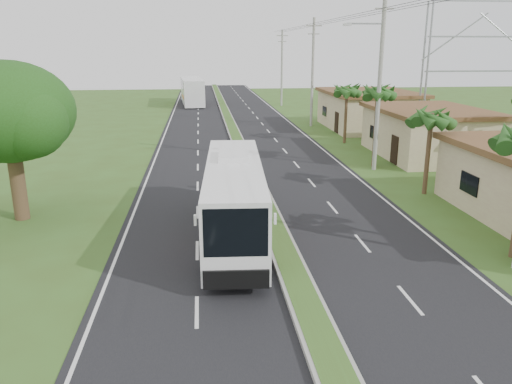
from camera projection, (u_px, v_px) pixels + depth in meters
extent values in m
plane|color=#3A531E|center=(306.00, 306.00, 16.09)|extent=(180.00, 180.00, 0.00)
cube|color=black|center=(248.00, 166.00, 35.19)|extent=(14.00, 160.00, 0.02)
cube|color=gray|center=(248.00, 165.00, 35.16)|extent=(1.20, 160.00, 0.17)
cube|color=#3A531E|center=(248.00, 164.00, 35.14)|extent=(0.95, 160.00, 0.02)
cube|color=silver|center=(151.00, 169.00, 34.48)|extent=(0.12, 160.00, 0.01)
cube|color=silver|center=(340.00, 164.00, 35.90)|extent=(0.12, 160.00, 0.01)
cube|color=tan|center=(427.00, 134.00, 38.11)|extent=(7.00, 10.00, 3.35)
cube|color=brown|center=(429.00, 110.00, 37.60)|extent=(7.60, 10.60, 0.32)
cube|color=tan|center=(368.00, 111.00, 51.46)|extent=(8.00, 11.00, 3.50)
cube|color=brown|center=(369.00, 92.00, 50.93)|extent=(8.60, 11.60, 0.32)
cylinder|color=#473321|center=(428.00, 154.00, 27.91)|extent=(0.26, 0.26, 4.60)
cylinder|color=#473321|center=(376.00, 128.00, 34.41)|extent=(0.26, 0.26, 5.40)
cylinder|color=#473321|center=(346.00, 116.00, 43.14)|extent=(0.26, 0.26, 4.80)
cylinder|color=#473321|center=(17.00, 179.00, 23.82)|extent=(0.70, 0.70, 4.00)
ellipsoid|color=#1F4312|center=(8.00, 112.00, 22.93)|extent=(6.00, 6.00, 4.68)
sphere|color=#1F4312|center=(29.00, 121.00, 22.18)|extent=(3.40, 3.40, 3.40)
cylinder|color=gray|center=(380.00, 80.00, 32.51)|extent=(0.28, 0.28, 12.00)
cube|color=gray|center=(385.00, 9.00, 31.29)|extent=(1.20, 0.10, 0.10)
cube|color=gray|center=(365.00, 24.00, 31.41)|extent=(2.40, 0.10, 0.10)
cylinder|color=gray|center=(313.00, 73.00, 51.75)|extent=(0.28, 0.28, 11.00)
cube|color=gray|center=(314.00, 26.00, 50.44)|extent=(1.60, 0.12, 0.12)
cube|color=gray|center=(314.00, 34.00, 50.66)|extent=(1.20, 0.10, 0.10)
cylinder|color=gray|center=(282.00, 68.00, 70.91)|extent=(0.28, 0.28, 10.50)
cube|color=gray|center=(282.00, 36.00, 69.68)|extent=(1.60, 0.12, 0.12)
cube|color=gray|center=(282.00, 42.00, 69.90)|extent=(1.20, 0.10, 0.10)
cylinder|color=gray|center=(427.00, 72.00, 44.39)|extent=(0.18, 0.18, 12.00)
cylinder|color=gray|center=(422.00, 71.00, 45.35)|extent=(0.18, 0.18, 12.00)
cube|color=gray|center=(477.00, 71.00, 45.40)|extent=(10.00, 0.14, 0.14)
cube|color=gray|center=(481.00, 37.00, 44.56)|extent=(10.00, 0.14, 0.14)
cube|color=gray|center=(486.00, 1.00, 43.73)|extent=(10.00, 0.14, 0.14)
cube|color=white|center=(234.00, 197.00, 21.36)|extent=(2.97, 11.26, 2.92)
cube|color=black|center=(234.00, 179.00, 21.71)|extent=(2.89, 9.04, 1.17)
cube|color=black|center=(236.00, 232.00, 15.94)|extent=(2.09, 0.26, 1.64)
cube|color=#A10D0E|center=(235.00, 218.00, 20.45)|extent=(2.65, 4.96, 0.51)
cube|color=yellow|center=(234.00, 213.00, 21.85)|extent=(2.53, 2.92, 0.23)
cube|color=white|center=(234.00, 155.00, 21.98)|extent=(1.43, 2.30, 0.26)
cylinder|color=black|center=(207.00, 261.00, 18.31)|extent=(0.35, 0.98, 0.97)
cylinder|color=black|center=(264.00, 260.00, 18.41)|extent=(0.35, 0.98, 0.97)
cylinder|color=black|center=(213.00, 207.00, 24.54)|extent=(0.35, 0.98, 0.97)
cylinder|color=black|center=(255.00, 206.00, 24.65)|extent=(0.35, 0.98, 0.97)
cube|color=white|center=(192.00, 91.00, 73.32)|extent=(3.69, 13.00, 3.57)
cube|color=black|center=(192.00, 83.00, 73.55)|extent=(3.50, 9.67, 1.21)
cube|color=#DE4C16|center=(193.00, 96.00, 72.45)|extent=(3.27, 6.33, 0.39)
cylinder|color=black|center=(186.00, 105.00, 68.49)|extent=(0.41, 1.09, 1.07)
cylinder|color=black|center=(204.00, 104.00, 68.91)|extent=(0.41, 1.09, 1.07)
cylinder|color=black|center=(183.00, 98.00, 77.98)|extent=(0.41, 1.09, 1.07)
cylinder|color=black|center=(198.00, 98.00, 78.41)|extent=(0.41, 1.09, 1.07)
imported|color=black|center=(250.00, 188.00, 28.00)|extent=(1.62, 0.68, 0.94)
imported|color=maroon|center=(250.00, 170.00, 27.71)|extent=(0.76, 0.56, 1.91)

